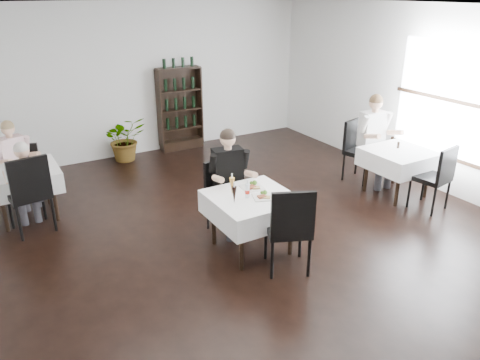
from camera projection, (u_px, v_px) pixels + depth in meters
name	position (u px, v px, depth m)	size (l,w,h in m)	color
room_shell	(273.00, 137.00, 5.78)	(9.00, 9.00, 9.00)	black
window_right	(455.00, 104.00, 7.41)	(0.06, 2.30, 1.85)	white
wine_shelf	(180.00, 110.00, 9.75)	(0.90, 0.28, 1.75)	black
main_table	(252.00, 206.00, 5.98)	(1.03, 1.03, 0.77)	black
left_table	(23.00, 178.00, 6.85)	(0.98, 0.98, 0.77)	black
right_table	(399.00, 159.00, 7.62)	(0.98, 0.98, 0.77)	black
potted_tree	(125.00, 139.00, 9.23)	(0.80, 0.69, 0.89)	#275D20
main_chair_far	(223.00, 190.00, 6.57)	(0.57, 0.57, 1.01)	black
main_chair_near	(290.00, 225.00, 5.48)	(0.67, 0.68, 1.12)	black
left_chair_far	(25.00, 170.00, 7.40)	(0.55, 0.55, 0.94)	black
left_chair_near	(29.00, 189.00, 6.39)	(0.60, 0.60, 1.15)	black
right_chair_far	(358.00, 146.00, 8.25)	(0.60, 0.60, 1.08)	black
right_chair_near	(437.00, 174.00, 7.08)	(0.55, 0.55, 1.04)	black
diner_main	(230.00, 174.00, 6.38)	(0.60, 0.62, 1.48)	#3F3F47
diner_left_far	(15.00, 157.00, 7.18)	(0.60, 0.63, 1.37)	#3F3F47
diner_left_near	(26.00, 180.00, 6.38)	(0.51, 0.52, 1.34)	#3F3F47
diner_right_far	(376.00, 133.00, 7.96)	(0.61, 0.61, 1.57)	#3F3F47
plate_far	(253.00, 187.00, 6.14)	(0.30, 0.30, 0.08)	white
plate_near	(263.00, 196.00, 5.87)	(0.31, 0.31, 0.08)	white
pilsner_dark	(234.00, 195.00, 5.68)	(0.06, 0.06, 0.27)	black
pilsner_lager	(232.00, 186.00, 5.90)	(0.07, 0.07, 0.30)	gold
coke_bottle	(247.00, 191.00, 5.84)	(0.06, 0.06, 0.23)	silver
napkin_cutlery	(281.00, 198.00, 5.86)	(0.20, 0.21, 0.02)	black
pepper_mill	(398.00, 145.00, 7.66)	(0.04, 0.04, 0.10)	black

